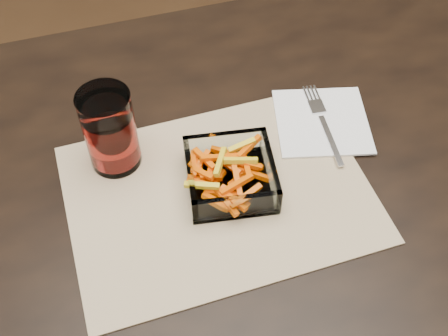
{
  "coord_description": "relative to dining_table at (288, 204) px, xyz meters",
  "views": [
    {
      "loc": [
        -0.26,
        -0.48,
        1.44
      ],
      "look_at": [
        -0.11,
        0.01,
        0.78
      ],
      "focal_mm": 45.0,
      "sensor_mm": 36.0,
      "label": 1
    }
  ],
  "objects": [
    {
      "name": "placemat",
      "position": [
        -0.12,
        -0.01,
        0.09
      ],
      "size": [
        0.46,
        0.34,
        0.0
      ],
      "primitive_type": "cube",
      "rotation": [
        0.0,
        0.0,
        0.02
      ],
      "color": "tan",
      "rests_on": "dining_table"
    },
    {
      "name": "dining_table",
      "position": [
        0.0,
        0.0,
        0.0
      ],
      "size": [
        1.6,
        0.9,
        0.75
      ],
      "color": "black",
      "rests_on": "ground"
    },
    {
      "name": "tumbler",
      "position": [
        -0.26,
        0.1,
        0.15
      ],
      "size": [
        0.08,
        0.08,
        0.14
      ],
      "color": "white",
      "rests_on": "placemat"
    },
    {
      "name": "fork",
      "position": [
        0.08,
        0.08,
        0.1
      ],
      "size": [
        0.04,
        0.18,
        0.0
      ],
      "rotation": [
        0.0,
        0.0,
        -0.1
      ],
      "color": "silver",
      "rests_on": "napkin"
    },
    {
      "name": "glass_bowl",
      "position": [
        -0.1,
        0.0,
        0.11
      ],
      "size": [
        0.15,
        0.15,
        0.05
      ],
      "rotation": [
        0.0,
        0.0,
        -0.15
      ],
      "color": "white",
      "rests_on": "placemat"
    },
    {
      "name": "napkin",
      "position": [
        0.08,
        0.08,
        0.09
      ],
      "size": [
        0.18,
        0.18,
        0.0
      ],
      "primitive_type": "cube",
      "rotation": [
        0.0,
        0.0,
        -0.24
      ],
      "color": "white",
      "rests_on": "placemat"
    }
  ]
}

